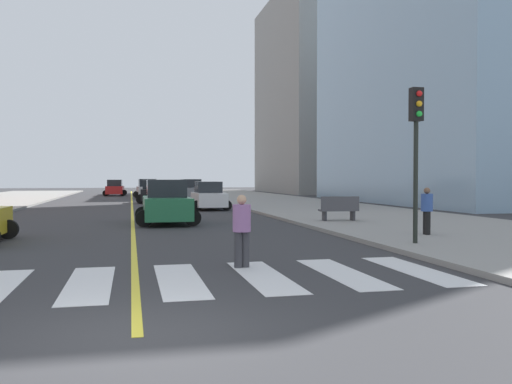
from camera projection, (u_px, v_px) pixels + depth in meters
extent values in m
plane|color=#333335|center=(138.00, 338.00, 7.26)|extent=(220.00, 220.00, 0.00)
cube|color=gray|center=(364.00, 216.00, 29.48)|extent=(10.00, 120.00, 0.15)
cube|color=silver|center=(89.00, 283.00, 10.96)|extent=(0.90, 4.00, 0.01)
cube|color=silver|center=(179.00, 280.00, 11.36)|extent=(0.90, 4.00, 0.01)
cube|color=silver|center=(263.00, 276.00, 11.76)|extent=(0.90, 4.00, 0.01)
cube|color=silver|center=(342.00, 273.00, 12.17)|extent=(0.90, 4.00, 0.01)
cube|color=silver|center=(415.00, 270.00, 12.57)|extent=(0.90, 4.00, 0.01)
cube|color=yellow|center=(132.00, 203.00, 46.24)|extent=(0.16, 80.00, 0.01)
cube|color=gray|center=(334.00, 96.00, 78.82)|extent=(18.00, 24.00, 27.72)
cube|color=silver|center=(209.00, 199.00, 36.26)|extent=(1.94, 4.19, 0.89)
cube|color=#1E2328|center=(208.00, 187.00, 36.48)|extent=(1.62, 2.11, 0.75)
cylinder|color=black|center=(197.00, 206.00, 34.79)|extent=(0.68, 0.23, 0.67)
cylinder|color=black|center=(227.00, 205.00, 35.25)|extent=(0.68, 0.23, 0.67)
cylinder|color=black|center=(192.00, 204.00, 37.30)|extent=(0.68, 0.23, 0.67)
cylinder|color=black|center=(220.00, 204.00, 37.75)|extent=(0.68, 0.23, 0.67)
cube|color=#236B42|center=(167.00, 208.00, 25.12)|extent=(2.08, 4.56, 0.98)
cube|color=#1E2328|center=(166.00, 188.00, 25.36)|extent=(1.74, 2.28, 0.82)
cylinder|color=black|center=(144.00, 218.00, 23.52)|extent=(0.74, 0.24, 0.74)
cylinder|color=black|center=(193.00, 218.00, 23.98)|extent=(0.74, 0.24, 0.74)
cylinder|color=black|center=(143.00, 214.00, 26.28)|extent=(0.74, 0.24, 0.74)
cylinder|color=black|center=(187.00, 214.00, 26.74)|extent=(0.74, 0.24, 0.74)
cylinder|color=black|center=(9.00, 229.00, 18.97)|extent=(0.67, 0.23, 0.66)
cube|color=red|center=(115.00, 190.00, 63.83)|extent=(2.06, 4.28, 0.90)
cube|color=#1E2328|center=(115.00, 183.00, 63.56)|extent=(1.68, 2.16, 0.76)
cylinder|color=black|center=(124.00, 193.00, 65.30)|extent=(0.69, 0.25, 0.68)
cylinder|color=black|center=(107.00, 193.00, 64.93)|extent=(0.69, 0.25, 0.68)
cylinder|color=black|center=(123.00, 193.00, 62.74)|extent=(0.69, 0.25, 0.68)
cylinder|color=black|center=(106.00, 193.00, 62.37)|extent=(0.69, 0.25, 0.68)
cube|color=black|center=(153.00, 194.00, 45.93)|extent=(2.07, 4.38, 0.93)
cube|color=#1E2328|center=(153.00, 185.00, 46.16)|extent=(1.70, 2.21, 0.78)
cylinder|color=black|center=(140.00, 199.00, 44.43)|extent=(0.71, 0.24, 0.70)
cylinder|color=black|center=(165.00, 199.00, 44.82)|extent=(0.71, 0.24, 0.70)
cylinder|color=black|center=(141.00, 198.00, 47.06)|extent=(0.71, 0.24, 0.70)
cylinder|color=black|center=(164.00, 198.00, 47.45)|extent=(0.71, 0.24, 0.70)
cube|color=slate|center=(191.00, 192.00, 51.74)|extent=(2.21, 4.51, 0.95)
cube|color=#1E2328|center=(191.00, 183.00, 51.97)|extent=(1.79, 2.29, 0.80)
cylinder|color=black|center=(182.00, 197.00, 50.15)|extent=(0.73, 0.26, 0.72)
cylinder|color=black|center=(204.00, 197.00, 50.70)|extent=(0.73, 0.26, 0.72)
cylinder|color=black|center=(178.00, 196.00, 52.79)|extent=(0.73, 0.26, 0.72)
cylinder|color=black|center=(199.00, 196.00, 53.34)|extent=(0.73, 0.26, 0.72)
cube|color=#B7B7BC|center=(147.00, 191.00, 56.05)|extent=(2.21, 4.53, 0.95)
cube|color=#1E2328|center=(147.00, 183.00, 56.28)|extent=(1.79, 2.30, 0.80)
cylinder|color=black|center=(138.00, 195.00, 54.46)|extent=(0.73, 0.27, 0.72)
cylinder|color=black|center=(159.00, 195.00, 55.00)|extent=(0.73, 0.27, 0.72)
cylinder|color=black|center=(136.00, 195.00, 57.11)|extent=(0.73, 0.27, 0.72)
cylinder|color=black|center=(156.00, 194.00, 57.66)|extent=(0.73, 0.27, 0.72)
cylinder|color=black|center=(416.00, 182.00, 16.48)|extent=(0.14, 0.14, 3.68)
cube|color=black|center=(416.00, 104.00, 16.41)|extent=(0.36, 0.28, 1.00)
sphere|color=red|center=(419.00, 94.00, 16.24)|extent=(0.18, 0.18, 0.18)
sphere|color=orange|center=(419.00, 104.00, 16.24)|extent=(0.18, 0.18, 0.18)
sphere|color=green|center=(419.00, 114.00, 16.25)|extent=(0.18, 0.18, 0.18)
cube|color=#47474C|center=(339.00, 210.00, 25.16)|extent=(1.83, 0.69, 0.08)
cube|color=#47474C|center=(340.00, 203.00, 24.92)|extent=(1.80, 0.19, 0.60)
cube|color=#2D2D33|center=(324.00, 216.00, 25.07)|extent=(0.13, 0.48, 0.44)
cube|color=#2D2D33|center=(353.00, 216.00, 25.28)|extent=(0.13, 0.48, 0.44)
cylinder|color=#38383D|center=(245.00, 249.00, 12.94)|extent=(0.20, 0.20, 0.86)
cylinder|color=#38383D|center=(238.00, 250.00, 12.87)|extent=(0.20, 0.20, 0.86)
cylinder|color=#99669E|center=(242.00, 218.00, 12.89)|extent=(0.43, 0.43, 0.64)
sphere|color=tan|center=(242.00, 200.00, 12.88)|extent=(0.23, 0.23, 0.23)
cylinder|color=black|center=(426.00, 223.00, 19.07)|extent=(0.19, 0.19, 0.81)
cylinder|color=black|center=(428.00, 223.00, 18.90)|extent=(0.19, 0.19, 0.81)
cylinder|color=#335199|center=(427.00, 203.00, 18.97)|extent=(0.41, 0.41, 0.61)
sphere|color=brown|center=(427.00, 191.00, 18.95)|extent=(0.22, 0.22, 0.22)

